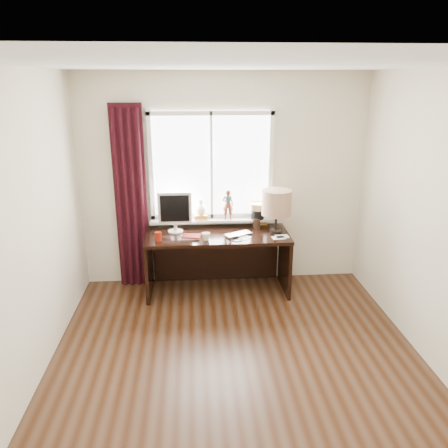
{
  "coord_description": "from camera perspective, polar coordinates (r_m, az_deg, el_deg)",
  "views": [
    {
      "loc": [
        -0.38,
        -3.25,
        2.51
      ],
      "look_at": [
        -0.05,
        1.25,
        1.0
      ],
      "focal_mm": 35.0,
      "sensor_mm": 36.0,
      "label": 1
    }
  ],
  "objects": [
    {
      "name": "wall_left",
      "position": [
        3.73,
        -25.52,
        -2.32
      ],
      "size": [
        0.0,
        4.0,
        2.6
      ],
      "primitive_type": "cube",
      "rotation": [
        1.57,
        0.0,
        1.57
      ],
      "color": "beige",
      "rests_on": "ground"
    },
    {
      "name": "desk",
      "position": [
        5.37,
        -0.91,
        -3.4
      ],
      "size": [
        1.7,
        0.7,
        0.75
      ],
      "color": "black",
      "rests_on": "floor"
    },
    {
      "name": "window",
      "position": [
        5.34,
        -1.36,
        5.54
      ],
      "size": [
        1.52,
        0.22,
        1.4
      ],
      "color": "white",
      "rests_on": "ground"
    },
    {
      "name": "wall_front",
      "position": [
        1.78,
        10.25,
        -24.69
      ],
      "size": [
        3.5,
        0.0,
        2.6
      ],
      "primitive_type": "cube",
      "rotation": [
        1.57,
        0.0,
        0.0
      ],
      "color": "beige",
      "rests_on": "ground"
    },
    {
      "name": "table_lamp",
      "position": [
        5.18,
        6.9,
        2.74
      ],
      "size": [
        0.35,
        0.35,
        0.52
      ],
      "color": "black",
      "rests_on": "desk"
    },
    {
      "name": "laptop",
      "position": [
        5.15,
        1.86,
        -1.35
      ],
      "size": [
        0.38,
        0.33,
        0.03
      ],
      "primitive_type": "imported",
      "rotation": [
        0.0,
        0.0,
        0.47
      ],
      "color": "silver",
      "rests_on": "desk"
    },
    {
      "name": "loose_papers",
      "position": [
        5.1,
        5.84,
        -1.74
      ],
      "size": [
        0.61,
        0.19,
        0.0
      ],
      "color": "white",
      "rests_on": "desk"
    },
    {
      "name": "mug",
      "position": [
        4.98,
        -2.37,
        -1.62
      ],
      "size": [
        0.13,
        0.13,
        0.09
      ],
      "primitive_type": "imported",
      "rotation": [
        0.0,
        0.0,
        0.91
      ],
      "color": "white",
      "rests_on": "desk"
    },
    {
      "name": "icon_frame",
      "position": [
        5.51,
        5.12,
        0.51
      ],
      "size": [
        0.1,
        0.03,
        0.13
      ],
      "color": "gold",
      "rests_on": "desk"
    },
    {
      "name": "notebook_stack",
      "position": [
        5.08,
        -4.39,
        -1.64
      ],
      "size": [
        0.24,
        0.18,
        0.03
      ],
      "color": "beige",
      "rests_on": "desk"
    },
    {
      "name": "wall_back",
      "position": [
        5.4,
        -0.05,
        5.56
      ],
      "size": [
        3.5,
        0.0,
        2.6
      ],
      "primitive_type": "cube",
      "rotation": [
        1.57,
        0.0,
        0.0
      ],
      "color": "beige",
      "rests_on": "ground"
    },
    {
      "name": "floor",
      "position": [
        4.12,
        2.08,
        -19.01
      ],
      "size": [
        3.5,
        4.0,
        0.0
      ],
      "primitive_type": "cube",
      "color": "#412A1B",
      "rests_on": "ground"
    },
    {
      "name": "desk_cables",
      "position": [
        5.12,
        2.49,
        -1.56
      ],
      "size": [
        0.32,
        0.44,
        0.01
      ],
      "color": "black",
      "rests_on": "desk"
    },
    {
      "name": "red_cup",
      "position": [
        5.02,
        -8.57,
        -1.62
      ],
      "size": [
        0.08,
        0.08,
        0.1
      ],
      "primitive_type": "cylinder",
      "color": "maroon",
      "rests_on": "desk"
    },
    {
      "name": "monitor",
      "position": [
        5.21,
        -6.44,
        1.85
      ],
      "size": [
        0.4,
        0.18,
        0.49
      ],
      "color": "beige",
      "rests_on": "desk"
    },
    {
      "name": "curtain",
      "position": [
        5.39,
        -12.08,
        3.1
      ],
      "size": [
        0.38,
        0.09,
        2.25
      ],
      "color": "black",
      "rests_on": "floor"
    },
    {
      "name": "brush_holder",
      "position": [
        5.4,
        4.26,
        0.14
      ],
      "size": [
        0.09,
        0.09,
        0.25
      ],
      "color": "black",
      "rests_on": "desk"
    },
    {
      "name": "ceiling",
      "position": [
        3.27,
        2.64,
        20.07
      ],
      "size": [
        3.5,
        4.0,
        0.0
      ],
      "primitive_type": "cube",
      "color": "white",
      "rests_on": "wall_back"
    }
  ]
}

